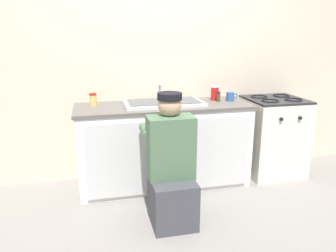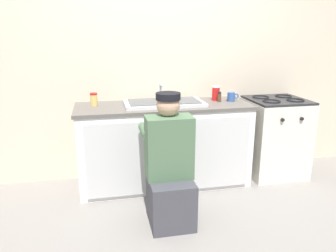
{
  "view_description": "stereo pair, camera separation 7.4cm",
  "coord_description": "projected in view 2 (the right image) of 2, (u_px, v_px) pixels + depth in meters",
  "views": [
    {
      "loc": [
        -0.7,
        -2.89,
        1.56
      ],
      "look_at": [
        0.0,
        0.1,
        0.69
      ],
      "focal_mm": 35.0,
      "sensor_mm": 36.0,
      "label": 1
    },
    {
      "loc": [
        -0.63,
        -2.9,
        1.56
      ],
      "look_at": [
        0.0,
        0.1,
        0.69
      ],
      "focal_mm": 35.0,
      "sensor_mm": 36.0,
      "label": 2
    }
  ],
  "objects": [
    {
      "name": "ground_plane",
      "position": [
        170.0,
        195.0,
        3.28
      ],
      "size": [
        12.0,
        12.0,
        0.0
      ],
      "primitive_type": "plane",
      "color": "gray"
    },
    {
      "name": "back_wall",
      "position": [
        158.0,
        63.0,
        3.55
      ],
      "size": [
        6.0,
        0.1,
        2.5
      ],
      "primitive_type": "cube",
      "color": "beige",
      "rests_on": "ground_plane"
    },
    {
      "name": "counter_cabinet",
      "position": [
        164.0,
        146.0,
        3.44
      ],
      "size": [
        1.74,
        0.62,
        0.83
      ],
      "color": "white",
      "rests_on": "ground_plane"
    },
    {
      "name": "countertop",
      "position": [
        164.0,
        106.0,
        3.33
      ],
      "size": [
        1.78,
        0.62,
        0.03
      ],
      "primitive_type": "cube",
      "color": "#5B5651",
      "rests_on": "counter_cabinet"
    },
    {
      "name": "sink_double_basin",
      "position": [
        164.0,
        103.0,
        3.33
      ],
      "size": [
        0.8,
        0.44,
        0.19
      ],
      "color": "silver",
      "rests_on": "countertop"
    },
    {
      "name": "stove_range",
      "position": [
        274.0,
        137.0,
        3.7
      ],
      "size": [
        0.62,
        0.62,
        0.88
      ],
      "color": "silver",
      "rests_on": "ground_plane"
    },
    {
      "name": "plumber_person",
      "position": [
        170.0,
        171.0,
        2.71
      ],
      "size": [
        0.42,
        0.61,
        1.1
      ],
      "color": "#3F3F47",
      "rests_on": "ground_plane"
    },
    {
      "name": "condiment_jar",
      "position": [
        94.0,
        99.0,
        3.26
      ],
      "size": [
        0.07,
        0.07,
        0.13
      ],
      "color": "#DBB760",
      "rests_on": "countertop"
    },
    {
      "name": "soda_cup_red",
      "position": [
        216.0,
        93.0,
        3.52
      ],
      "size": [
        0.08,
        0.08,
        0.15
      ],
      "color": "red",
      "rests_on": "countertop"
    },
    {
      "name": "spice_bottle_pepper",
      "position": [
        219.0,
        97.0,
        3.46
      ],
      "size": [
        0.04,
        0.04,
        0.1
      ],
      "color": "#513823",
      "rests_on": "countertop"
    },
    {
      "name": "coffee_mug",
      "position": [
        231.0,
        97.0,
        3.49
      ],
      "size": [
        0.13,
        0.08,
        0.09
      ],
      "color": "#335699",
      "rests_on": "countertop"
    }
  ]
}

